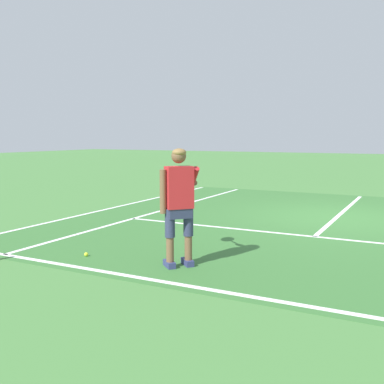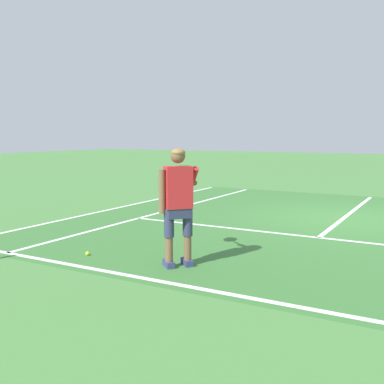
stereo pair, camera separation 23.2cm
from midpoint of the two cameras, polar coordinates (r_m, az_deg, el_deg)
name	(u,v)px [view 2 (the right image)]	position (r m, az deg, el deg)	size (l,w,h in m)	color
ground_plane	(344,218)	(11.15, 19.01, -3.09)	(80.00, 80.00, 0.00)	#477F3D
court_inner_surface	(335,225)	(10.23, 18.05, -3.93)	(10.98, 10.40, 0.00)	#387033
line_baseline	(243,296)	(5.57, 7.57, -12.81)	(10.98, 0.10, 0.01)	white
line_service	(319,238)	(8.89, 16.26, -5.49)	(8.23, 0.10, 0.01)	white
line_centre_service	(351,212)	(11.98, 19.75, -2.42)	(0.10, 6.40, 0.01)	white
line_singles_left	(171,210)	(11.72, -2.08, -2.21)	(0.10, 10.00, 0.01)	white
line_doubles_left	(128,206)	(12.49, -7.47, -1.69)	(0.10, 10.00, 0.01)	white
tennis_player	(178,199)	(6.53, -0.72, -0.88)	(0.78, 1.14, 1.71)	navy
tennis_ball_near_feet	(88,253)	(7.46, -12.04, -7.52)	(0.07, 0.07, 0.07)	#CCE02D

